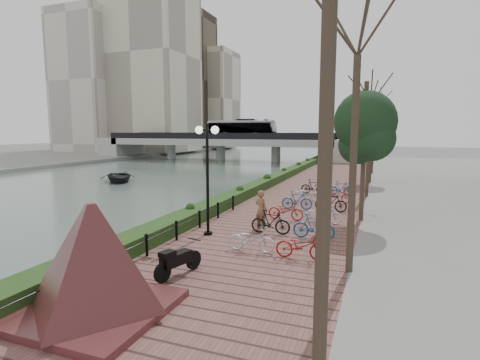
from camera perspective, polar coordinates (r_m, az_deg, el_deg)
The scene contains 14 objects.
ground at distance 13.73m, azimuth -21.30°, elevation -13.31°, with size 220.00×220.00×0.00m, color #59595B.
river_water at distance 42.11m, azimuth -13.86°, elevation 0.86°, with size 30.00×130.00×0.02m, color #4D6057.
promenade at distance 27.74m, azimuth 10.50°, elevation -1.94°, with size 8.00×75.00×0.50m, color brown.
hedge at distance 30.81m, azimuth 5.12°, elevation 0.14°, with size 1.10×56.00×0.60m, color black.
chain_fence at distance 14.16m, azimuth -11.70°, elevation -8.68°, with size 0.10×14.10×0.70m.
granite_monument at distance 9.44m, azimuth -21.40°, elevation -11.11°, with size 4.03×4.03×2.63m.
lamppost at distance 15.14m, azimuth -5.01°, elevation 3.86°, with size 1.02×0.32×4.54m.
motorcycle at distance 11.42m, azimuth -9.33°, elevation -11.86°, with size 0.49×1.57×0.98m, color black, non-canonical shape.
pedestrian at distance 16.31m, azimuth 3.26°, elevation -4.53°, with size 0.63×0.41×1.71m, color brown.
bicycle_parking at distance 19.09m, azimuth 10.45°, elevation -4.04°, with size 2.40×14.69×1.00m.
street_trees at distance 22.17m, azimuth 18.73°, elevation 4.37°, with size 3.20×37.12×6.80m.
bridge at distance 59.14m, azimuth -2.32°, elevation 6.22°, with size 36.00×10.77×6.50m.
boat at distance 36.59m, azimuth -17.98°, elevation 0.49°, with size 3.24×4.54×0.94m, color black.
far_buildings at distance 91.37m, azimuth -13.49°, elevation 14.51°, with size 35.00×38.00×38.00m.
Camera 1 is at (8.74, -9.45, 4.77)m, focal length 28.00 mm.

